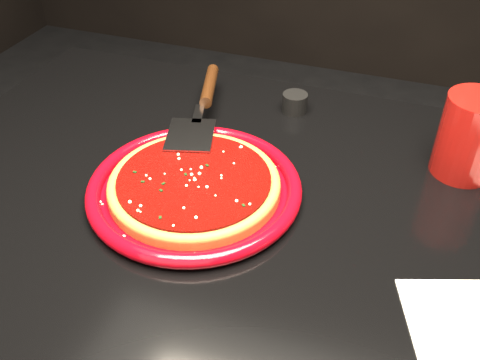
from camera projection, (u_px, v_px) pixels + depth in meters
name	position (u px, v px, depth m)	size (l,w,h in m)	color
plate	(195.00, 188.00, 0.78)	(0.31, 0.31, 0.02)	maroon
pizza_crust	(194.00, 186.00, 0.78)	(0.25, 0.25, 0.01)	brown
pizza_crust_rim	(194.00, 183.00, 0.78)	(0.25, 0.25, 0.02)	brown
pizza_sauce	(194.00, 180.00, 0.77)	(0.22, 0.22, 0.01)	#630603
parmesan_dusting	(194.00, 177.00, 0.77)	(0.22, 0.22, 0.01)	beige
basil_flecks	(194.00, 177.00, 0.77)	(0.20, 0.20, 0.00)	black
pizza_server	(202.00, 106.00, 0.91)	(0.09, 0.31, 0.02)	#BBBDC2
cup	(470.00, 136.00, 0.79)	(0.09, 0.09, 0.13)	maroon
ramekin	(295.00, 103.00, 0.96)	(0.05, 0.05, 0.03)	black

